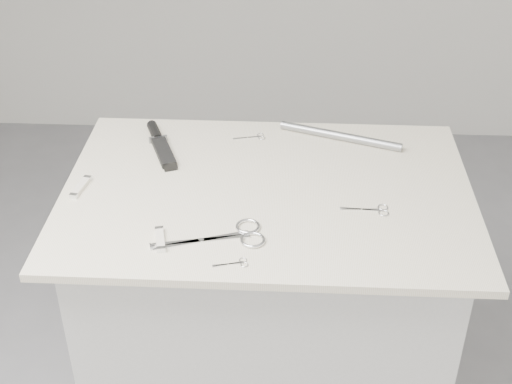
{
  "coord_description": "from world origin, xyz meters",
  "views": [
    {
      "loc": [
        0.05,
        -1.45,
        1.87
      ],
      "look_at": [
        -0.03,
        -0.01,
        0.92
      ],
      "focal_mm": 50.0,
      "sensor_mm": 36.0,
      "label": 1
    }
  ],
  "objects_px": {
    "embroidery_scissors_a": "(373,210)",
    "pocket_knife_b": "(160,239)",
    "embroidery_scissors_b": "(254,137)",
    "metal_rail": "(340,136)",
    "large_shears": "(233,236)",
    "pocket_knife_a": "(81,187)",
    "plinth": "(266,329)",
    "tiny_scissors": "(235,263)",
    "sheathed_knife": "(160,143)"
  },
  "relations": [
    {
      "from": "large_shears",
      "to": "embroidery_scissors_b",
      "type": "bearing_deg",
      "value": 71.56
    },
    {
      "from": "plinth",
      "to": "embroidery_scissors_b",
      "type": "xyz_separation_m",
      "value": [
        -0.05,
        0.26,
        0.47
      ]
    },
    {
      "from": "embroidery_scissors_b",
      "to": "metal_rail",
      "type": "relative_size",
      "value": 0.26
    },
    {
      "from": "large_shears",
      "to": "metal_rail",
      "type": "bearing_deg",
      "value": 44.79
    },
    {
      "from": "embroidery_scissors_b",
      "to": "pocket_knife_a",
      "type": "xyz_separation_m",
      "value": [
        -0.41,
        -0.28,
        0.0
      ]
    },
    {
      "from": "tiny_scissors",
      "to": "pocket_knife_a",
      "type": "relative_size",
      "value": 0.81
    },
    {
      "from": "sheathed_knife",
      "to": "embroidery_scissors_b",
      "type": "bearing_deg",
      "value": -98.71
    },
    {
      "from": "embroidery_scissors_a",
      "to": "sheathed_knife",
      "type": "height_order",
      "value": "sheathed_knife"
    },
    {
      "from": "embroidery_scissors_a",
      "to": "pocket_knife_b",
      "type": "relative_size",
      "value": 1.31
    },
    {
      "from": "plinth",
      "to": "large_shears",
      "type": "xyz_separation_m",
      "value": [
        -0.07,
        -0.2,
        0.47
      ]
    },
    {
      "from": "embroidery_scissors_a",
      "to": "tiny_scissors",
      "type": "distance_m",
      "value": 0.37
    },
    {
      "from": "sheathed_knife",
      "to": "pocket_knife_a",
      "type": "distance_m",
      "value": 0.27
    },
    {
      "from": "plinth",
      "to": "pocket_knife_b",
      "type": "relative_size",
      "value": 10.52
    },
    {
      "from": "tiny_scissors",
      "to": "metal_rail",
      "type": "relative_size",
      "value": 0.22
    },
    {
      "from": "tiny_scissors",
      "to": "pocket_knife_b",
      "type": "distance_m",
      "value": 0.18
    },
    {
      "from": "sheathed_knife",
      "to": "pocket_knife_a",
      "type": "relative_size",
      "value": 2.44
    },
    {
      "from": "embroidery_scissors_a",
      "to": "pocket_knife_b",
      "type": "distance_m",
      "value": 0.5
    },
    {
      "from": "large_shears",
      "to": "embroidery_scissors_a",
      "type": "bearing_deg",
      "value": 4.75
    },
    {
      "from": "large_shears",
      "to": "metal_rail",
      "type": "xyz_separation_m",
      "value": [
        0.26,
        0.45,
        0.01
      ]
    },
    {
      "from": "plinth",
      "to": "metal_rail",
      "type": "distance_m",
      "value": 0.58
    },
    {
      "from": "large_shears",
      "to": "tiny_scissors",
      "type": "xyz_separation_m",
      "value": [
        0.01,
        -0.09,
        -0.0
      ]
    },
    {
      "from": "pocket_knife_a",
      "to": "embroidery_scissors_b",
      "type": "bearing_deg",
      "value": -45.87
    },
    {
      "from": "large_shears",
      "to": "embroidery_scissors_b",
      "type": "xyz_separation_m",
      "value": [
        0.02,
        0.45,
        -0.0
      ]
    },
    {
      "from": "pocket_knife_a",
      "to": "metal_rail",
      "type": "xyz_separation_m",
      "value": [
        0.64,
        0.28,
        0.01
      ]
    },
    {
      "from": "plinth",
      "to": "pocket_knife_b",
      "type": "xyz_separation_m",
      "value": [
        -0.23,
        -0.22,
        0.48
      ]
    },
    {
      "from": "embroidery_scissors_b",
      "to": "pocket_knife_a",
      "type": "height_order",
      "value": "pocket_knife_a"
    },
    {
      "from": "embroidery_scissors_b",
      "to": "pocket_knife_a",
      "type": "distance_m",
      "value": 0.49
    },
    {
      "from": "pocket_knife_b",
      "to": "sheathed_knife",
      "type": "bearing_deg",
      "value": -3.15
    },
    {
      "from": "embroidery_scissors_b",
      "to": "sheathed_knife",
      "type": "height_order",
      "value": "sheathed_knife"
    },
    {
      "from": "embroidery_scissors_b",
      "to": "pocket_knife_b",
      "type": "bearing_deg",
      "value": -124.29
    },
    {
      "from": "tiny_scissors",
      "to": "sheathed_knife",
      "type": "distance_m",
      "value": 0.55
    },
    {
      "from": "embroidery_scissors_a",
      "to": "sheathed_knife",
      "type": "bearing_deg",
      "value": 154.4
    },
    {
      "from": "embroidery_scissors_a",
      "to": "metal_rail",
      "type": "xyz_separation_m",
      "value": [
        -0.06,
        0.33,
        0.01
      ]
    },
    {
      "from": "embroidery_scissors_a",
      "to": "pocket_knife_a",
      "type": "bearing_deg",
      "value": 176.75
    },
    {
      "from": "embroidery_scissors_b",
      "to": "metal_rail",
      "type": "distance_m",
      "value": 0.24
    },
    {
      "from": "sheathed_knife",
      "to": "metal_rail",
      "type": "height_order",
      "value": "same"
    },
    {
      "from": "embroidery_scissors_a",
      "to": "large_shears",
      "type": "bearing_deg",
      "value": -158.31
    },
    {
      "from": "plinth",
      "to": "large_shears",
      "type": "bearing_deg",
      "value": -109.29
    },
    {
      "from": "pocket_knife_a",
      "to": "metal_rail",
      "type": "height_order",
      "value": "metal_rail"
    },
    {
      "from": "embroidery_scissors_a",
      "to": "plinth",
      "type": "bearing_deg",
      "value": 164.14
    },
    {
      "from": "large_shears",
      "to": "pocket_knife_a",
      "type": "xyz_separation_m",
      "value": [
        -0.39,
        0.17,
        0.0
      ]
    },
    {
      "from": "pocket_knife_b",
      "to": "large_shears",
      "type": "bearing_deg",
      "value": -94.06
    },
    {
      "from": "tiny_scissors",
      "to": "metal_rail",
      "type": "height_order",
      "value": "metal_rail"
    },
    {
      "from": "large_shears",
      "to": "tiny_scissors",
      "type": "distance_m",
      "value": 0.09
    },
    {
      "from": "embroidery_scissors_a",
      "to": "pocket_knife_a",
      "type": "height_order",
      "value": "pocket_knife_a"
    },
    {
      "from": "metal_rail",
      "to": "embroidery_scissors_a",
      "type": "bearing_deg",
      "value": -79.35
    },
    {
      "from": "embroidery_scissors_a",
      "to": "embroidery_scissors_b",
      "type": "bearing_deg",
      "value": 132.98
    },
    {
      "from": "large_shears",
      "to": "pocket_knife_a",
      "type": "height_order",
      "value": "pocket_knife_a"
    },
    {
      "from": "metal_rail",
      "to": "pocket_knife_b",
      "type": "bearing_deg",
      "value": -130.92
    },
    {
      "from": "plinth",
      "to": "large_shears",
      "type": "height_order",
      "value": "large_shears"
    }
  ]
}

